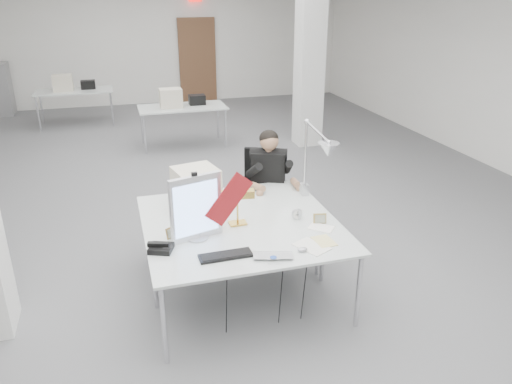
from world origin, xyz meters
TOP-DOWN VIEW (x-y plane):
  - room_shell at (0.04, 0.13)m, footprint 10.04×14.04m
  - desk_main at (0.00, -2.50)m, footprint 1.80×0.90m
  - desk_second at (0.00, -1.60)m, footprint 1.80×0.90m
  - bg_desk_a at (0.20, 3.00)m, footprint 1.60×0.80m
  - bg_desk_b at (-1.80, 5.20)m, footprint 1.60×0.80m
  - filing_cabinet at (-3.50, 6.65)m, footprint 0.45×0.55m
  - office_chair at (0.60, -1.01)m, footprint 0.71×0.71m
  - seated_person at (0.60, -1.06)m, footprint 0.67×0.73m
  - monitor at (-0.45, -2.25)m, footprint 0.47×0.18m
  - pennant at (-0.16, -2.29)m, footprint 0.45×0.07m
  - keyboard at (-0.28, -2.65)m, footprint 0.44×0.16m
  - laptop at (0.08, -2.81)m, footprint 0.37×0.29m
  - mouse at (0.36, -2.74)m, footprint 0.10×0.07m
  - bankers_lamp at (-0.03, -2.08)m, footprint 0.34×0.17m
  - desk_phone at (-0.78, -2.40)m, footprint 0.24×0.23m
  - picture_frame_left at (-0.66, -2.17)m, footprint 0.13×0.09m
  - picture_frame_right at (0.71, -2.28)m, footprint 0.13×0.06m
  - desk_clock at (0.54, -2.13)m, footprint 0.11×0.07m
  - paper_stack_a at (0.47, -2.69)m, footprint 0.31×0.35m
  - paper_stack_b at (0.61, -2.63)m, footprint 0.18×0.23m
  - paper_stack_c at (0.68, -2.38)m, footprint 0.27×0.26m
  - beige_monitor at (-0.32, -1.52)m, footprint 0.48×0.47m
  - architect_lamp at (0.83, -1.83)m, footprint 0.50×0.79m

SIDE VIEW (x-z plane):
  - office_chair at x=0.60m, z-range 0.00..1.10m
  - filing_cabinet at x=-3.50m, z-range 0.00..1.20m
  - desk_main at x=0.00m, z-range 0.73..0.75m
  - desk_second at x=0.00m, z-range 0.73..0.75m
  - bg_desk_a at x=0.20m, z-range 0.73..0.75m
  - bg_desk_b at x=-1.80m, z-range 0.73..0.75m
  - paper_stack_a at x=0.47m, z-range 0.76..0.76m
  - paper_stack_c at x=0.68m, z-range 0.76..0.76m
  - paper_stack_b at x=0.61m, z-range 0.76..0.76m
  - keyboard at x=-0.28m, z-range 0.76..0.78m
  - laptop at x=0.08m, z-range 0.76..0.78m
  - mouse at x=0.36m, z-range 0.76..0.79m
  - desk_phone at x=-0.78m, z-range 0.76..0.80m
  - picture_frame_right at x=0.71m, z-range 0.75..0.85m
  - desk_clock at x=0.54m, z-range 0.75..0.86m
  - picture_frame_left at x=-0.66m, z-range 0.75..0.86m
  - seated_person at x=0.60m, z-range 0.45..1.35m
  - bankers_lamp at x=-0.03m, z-range 0.75..1.13m
  - beige_monitor at x=-0.32m, z-range 0.75..1.14m
  - monitor at x=-0.45m, z-range 0.75..1.34m
  - pennant at x=-0.16m, z-range 0.86..1.35m
  - architect_lamp at x=0.83m, z-range 0.76..1.71m
  - room_shell at x=0.04m, z-range 0.07..3.31m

